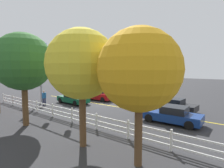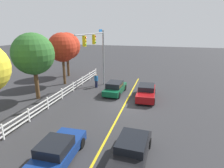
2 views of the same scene
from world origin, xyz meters
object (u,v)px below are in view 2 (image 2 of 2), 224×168
at_px(tree_1, 33,54).
at_px(tree_4, 67,46).
at_px(pedestrian, 96,80).
at_px(car_2, 146,92).
at_px(car_3, 115,88).
at_px(tree_3, 62,48).
at_px(car_1, 132,149).
at_px(car_0, 57,152).

height_order(tree_1, tree_4, tree_1).
bearing_deg(pedestrian, car_2, -92.37).
bearing_deg(tree_4, car_3, -124.10).
distance_m(car_3, tree_3, 8.65).
distance_m(tree_1, tree_3, 5.55).
distance_m(car_1, car_3, 11.27).
bearing_deg(car_2, pedestrian, -111.56).
distance_m(car_0, car_1, 4.17).
height_order(pedestrian, tree_4, tree_4).
bearing_deg(tree_3, car_1, -138.70).
xyz_separation_m(pedestrian, tree_3, (0.31, 4.53, 3.85)).
bearing_deg(tree_4, car_1, -142.88).
height_order(car_1, pedestrian, pedestrian).
relative_size(car_1, tree_4, 0.66).
bearing_deg(car_2, tree_4, -120.28).
bearing_deg(car_3, pedestrian, 61.96).
xyz_separation_m(car_3, tree_3, (1.93, 7.36, 4.11)).
xyz_separation_m(tree_1, tree_3, (5.55, -0.11, 0.10)).
xyz_separation_m(car_0, car_2, (11.33, -3.81, 0.05)).
distance_m(car_2, car_3, 3.60).
bearing_deg(pedestrian, tree_3, 103.21).
distance_m(car_0, car_3, 11.95).
xyz_separation_m(car_1, car_2, (10.03, 0.15, 0.07)).
bearing_deg(tree_1, car_1, -122.20).
height_order(car_2, car_3, car_2).
relative_size(car_3, tree_4, 0.65).
bearing_deg(car_1, pedestrian, -149.43).
bearing_deg(tree_4, pedestrian, -125.92).
distance_m(car_1, tree_3, 17.25).
height_order(car_0, tree_1, tree_1).
bearing_deg(car_3, car_0, -179.45).
relative_size(car_1, car_2, 0.94).
height_order(car_1, tree_4, tree_4).
xyz_separation_m(car_1, tree_4, (16.71, 12.65, 3.89)).
bearing_deg(car_0, car_3, -2.99).
relative_size(car_1, car_3, 1.03).
distance_m(car_0, tree_4, 20.37).
distance_m(car_2, tree_3, 11.92).
bearing_deg(car_0, car_1, -73.52).
distance_m(car_1, tree_4, 21.32).
relative_size(car_2, tree_4, 0.71).
bearing_deg(car_3, car_1, -159.05).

